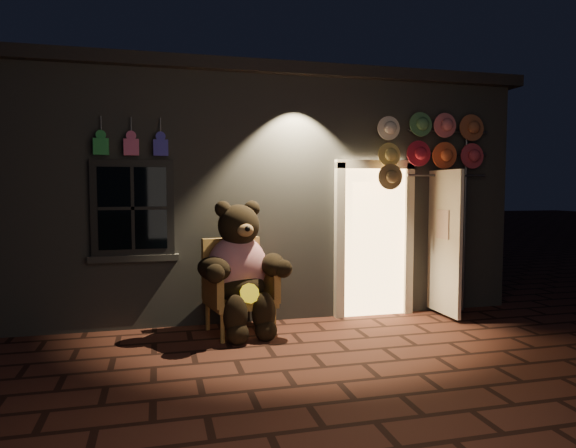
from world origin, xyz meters
name	(u,v)px	position (x,y,z in m)	size (l,w,h in m)	color
ground	(312,354)	(0.00, 0.00, 0.00)	(60.00, 60.00, 0.00)	#4C261D
shop_building	(248,192)	(0.00, 3.99, 1.74)	(7.30, 5.95, 3.51)	slate
wicker_armchair	(237,286)	(-0.65, 1.10, 0.58)	(0.91, 0.85, 1.16)	#B38D45
teddy_bear	(240,269)	(-0.63, 0.95, 0.81)	(1.18, 1.02, 1.66)	#AD1230
hat_rack	(430,147)	(2.09, 1.28, 2.37)	(1.73, 0.22, 2.84)	#59595E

